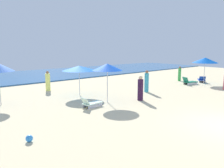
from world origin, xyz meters
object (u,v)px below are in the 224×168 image
(beachgoer_0, at_px, (48,82))
(beachgoer_3, at_px, (147,82))
(umbrella_3, at_px, (107,67))
(beach_ball_0, at_px, (29,138))
(lounge_chair_2_1, at_px, (190,82))
(lounge_chair_2_0, at_px, (201,80))
(lounge_chair_3_0, at_px, (91,103))
(beachgoer_1, at_px, (180,74))
(umbrella_1, at_px, (79,68))
(beachgoer_2, at_px, (140,89))
(umbrella_2, at_px, (205,60))

(beachgoer_0, distance_m, beachgoer_3, 8.01)
(umbrella_3, height_order, beachgoer_0, umbrella_3)
(beach_ball_0, bearing_deg, lounge_chair_2_1, 10.46)
(lounge_chair_2_0, xyz_separation_m, lounge_chair_3_0, (-14.34, -0.57, 0.01))
(lounge_chair_3_0, bearing_deg, beachgoer_1, -85.71)
(lounge_chair_2_0, distance_m, umbrella_3, 13.05)
(beachgoer_3, xyz_separation_m, beach_ball_0, (-10.64, -3.37, -0.69))
(umbrella_1, distance_m, beachgoer_0, 3.61)
(lounge_chair_2_1, bearing_deg, lounge_chair_2_0, -73.11)
(beachgoer_2, xyz_separation_m, beach_ball_0, (-8.14, -1.78, -0.64))
(lounge_chair_2_1, height_order, beachgoer_3, beachgoer_3)
(umbrella_1, relative_size, lounge_chair_2_0, 1.59)
(umbrella_2, bearing_deg, beachgoer_1, 92.48)
(umbrella_3, bearing_deg, beachgoer_1, 10.70)
(umbrella_2, height_order, lounge_chair_2_0, umbrella_2)
(lounge_chair_2_1, relative_size, lounge_chair_3_0, 1.14)
(lounge_chair_3_0, bearing_deg, umbrella_3, -86.43)
(lounge_chair_3_0, relative_size, beachgoer_0, 0.85)
(umbrella_1, distance_m, beachgoer_3, 5.42)
(umbrella_2, bearing_deg, lounge_chair_2_0, 36.97)
(lounge_chair_2_1, distance_m, beachgoer_1, 2.38)
(lounge_chair_2_0, height_order, beachgoer_3, beachgoer_3)
(beachgoer_3, bearing_deg, umbrella_1, -145.14)
(umbrella_1, bearing_deg, beach_ball_0, -135.73)
(umbrella_1, relative_size, lounge_chair_3_0, 1.79)
(lounge_chair_2_0, height_order, lounge_chair_2_1, lounge_chair_2_1)
(umbrella_1, relative_size, beachgoer_0, 1.51)
(umbrella_1, distance_m, lounge_chair_3_0, 3.93)
(lounge_chair_3_0, height_order, beachgoer_0, beachgoer_0)
(lounge_chair_3_0, relative_size, beachgoer_3, 0.79)
(lounge_chair_2_0, bearing_deg, beachgoer_0, 32.12)
(lounge_chair_2_0, height_order, beachgoer_2, beachgoer_2)
(lounge_chair_2_1, distance_m, beachgoer_0, 13.09)
(beachgoer_3, bearing_deg, beach_ball_0, -100.56)
(lounge_chair_2_1, height_order, umbrella_3, umbrella_3)
(beachgoer_3, bearing_deg, beachgoer_1, 74.49)
(umbrella_3, distance_m, beach_ball_0, 7.03)
(umbrella_1, distance_m, beachgoer_2, 4.73)
(umbrella_1, height_order, beachgoer_1, umbrella_1)
(beachgoer_2, bearing_deg, beachgoer_0, 109.09)
(beachgoer_0, height_order, beachgoer_1, beachgoer_0)
(beach_ball_0, bearing_deg, umbrella_1, 44.27)
(umbrella_2, xyz_separation_m, beach_ball_0, (-18.02, -2.36, -2.17))
(umbrella_3, distance_m, beachgoer_3, 4.81)
(umbrella_2, xyz_separation_m, lounge_chair_3_0, (-13.39, 0.15, -2.07))
(umbrella_2, height_order, beachgoer_1, umbrella_2)
(beachgoer_0, relative_size, beachgoer_2, 0.98)
(beachgoer_2, distance_m, beachgoer_3, 2.96)
(beachgoer_0, bearing_deg, umbrella_2, -40.30)
(lounge_chair_2_0, bearing_deg, lounge_chair_3_0, 57.26)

